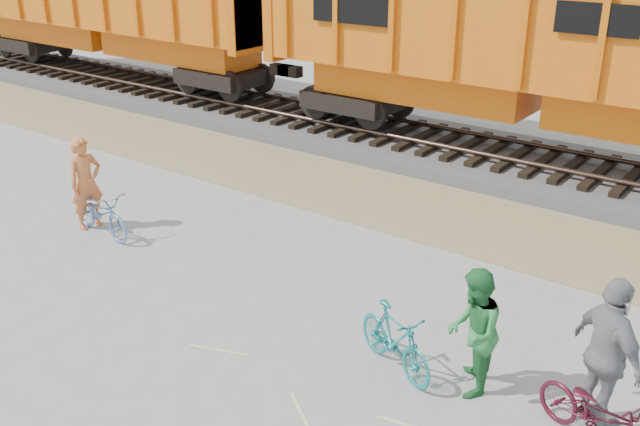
# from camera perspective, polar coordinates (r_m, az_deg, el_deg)

# --- Properties ---
(ground) EXTENTS (120.00, 120.00, 0.00)m
(ground) POSITION_cam_1_polar(r_m,az_deg,el_deg) (10.25, -0.85, -10.79)
(ground) COLOR #9E9E99
(ground) RESTS_ON ground
(gravel_strip) EXTENTS (120.00, 3.00, 0.02)m
(gravel_strip) POSITION_cam_1_polar(r_m,az_deg,el_deg) (14.48, 12.49, -0.78)
(gravel_strip) COLOR #9B8A60
(gravel_strip) RESTS_ON ground
(ballast_bed) EXTENTS (120.00, 4.00, 0.30)m
(ballast_bed) POSITION_cam_1_polar(r_m,az_deg,el_deg) (17.50, 17.38, 3.34)
(ballast_bed) COLOR slate
(ballast_bed) RESTS_ON ground
(track) EXTENTS (120.00, 2.60, 0.24)m
(track) POSITION_cam_1_polar(r_m,az_deg,el_deg) (17.40, 17.50, 4.35)
(track) COLOR black
(track) RESTS_ON ballast_bed
(hopper_car_left) EXTENTS (14.00, 3.13, 4.65)m
(hopper_car_left) POSITION_cam_1_polar(r_m,az_deg,el_deg) (25.94, -16.30, 16.06)
(hopper_car_left) COLOR black
(hopper_car_left) RESTS_ON track
(hopper_car_center) EXTENTS (14.00, 3.13, 4.65)m
(hopper_car_center) POSITION_cam_1_polar(r_m,az_deg,el_deg) (16.88, 17.83, 12.67)
(hopper_car_center) COLOR black
(hopper_car_center) RESTS_ON track
(bicycle_blue) EXTENTS (1.75, 0.76, 0.89)m
(bicycle_blue) POSITION_cam_1_polar(r_m,az_deg,el_deg) (14.12, -17.12, 0.01)
(bicycle_blue) COLOR #6687BD
(bicycle_blue) RESTS_ON ground
(bicycle_teal) EXTENTS (1.57, 1.00, 0.92)m
(bicycle_teal) POSITION_cam_1_polar(r_m,az_deg,el_deg) (9.65, 6.01, -10.06)
(bicycle_teal) COLOR #197D7F
(bicycle_teal) RESTS_ON ground
(bicycle_maroon) EXTENTS (1.71, 1.07, 0.85)m
(bicycle_maroon) POSITION_cam_1_polar(r_m,az_deg,el_deg) (8.97, 21.40, -14.87)
(bicycle_maroon) COLOR #4A1120
(bicycle_maroon) RESTS_ON ground
(person_solo) EXTENTS (0.52, 0.71, 1.81)m
(person_solo) POSITION_cam_1_polar(r_m,az_deg,el_deg) (14.39, -18.22, 2.29)
(person_solo) COLOR #D26D38
(person_solo) RESTS_ON ground
(person_man) EXTENTS (0.91, 1.01, 1.70)m
(person_man) POSITION_cam_1_polar(r_m,az_deg,el_deg) (9.22, 12.17, -9.31)
(person_man) COLOR #2B7D3C
(person_man) RESTS_ON ground
(person_woman) EXTENTS (1.21, 1.07, 1.96)m
(person_woman) POSITION_cam_1_polar(r_m,az_deg,el_deg) (9.00, 22.03, -10.51)
(person_woman) COLOR gray
(person_woman) RESTS_ON ground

